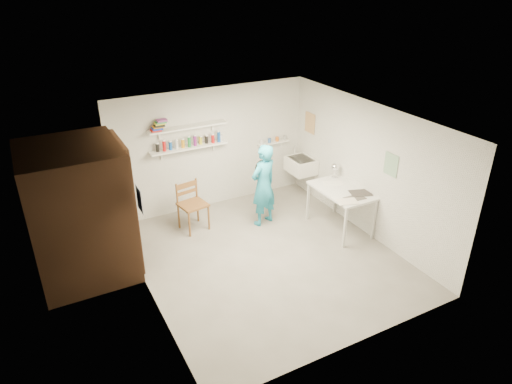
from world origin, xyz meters
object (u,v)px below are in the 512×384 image
man (263,185)px  desk_lamp (335,167)px  wooden_chair (193,205)px  work_table (340,209)px  belfast_sink (301,165)px  wall_clock (261,167)px

man → desk_lamp: size_ratio=10.48×
wooden_chair → desk_lamp: 2.74m
man → work_table: man is taller
belfast_sink → wall_clock: (-1.18, -0.44, 0.35)m
wooden_chair → desk_lamp: size_ratio=6.68×
desk_lamp → belfast_sink: bearing=95.0°
belfast_sink → wall_clock: size_ratio=2.11×
belfast_sink → wall_clock: wall_clock is taller
man → belfast_sink: bearing=-169.5°
wall_clock → work_table: size_ratio=0.24×
man → work_table: size_ratio=1.31×
belfast_sink → wooden_chair: wooden_chair is taller
wall_clock → desk_lamp: size_ratio=1.88×
work_table → wooden_chair: bearing=152.1°
wooden_chair → desk_lamp: (2.58, -0.78, 0.52)m
work_table → man: bearing=143.3°
belfast_sink → work_table: (-0.11, -1.50, -0.30)m
belfast_sink → work_table: belfast_sink is taller
wall_clock → work_table: bearing=-61.5°
belfast_sink → desk_lamp: desk_lamp is taller
wall_clock → wooden_chair: size_ratio=0.28×
belfast_sink → wall_clock: bearing=-159.7°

